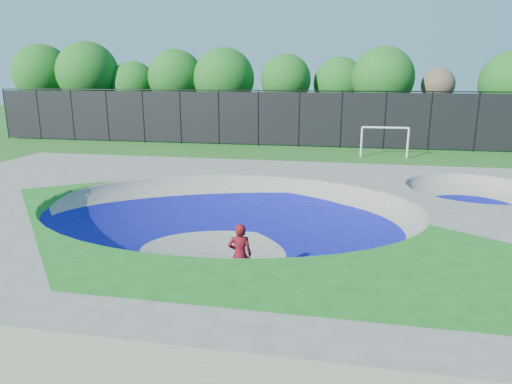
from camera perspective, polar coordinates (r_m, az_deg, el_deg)
ground at (r=13.56m, az=-3.39°, el=-7.57°), size 120.00×120.00×0.00m
skate_deck at (r=13.30m, az=-3.43°, el=-4.57°), size 22.00×14.00×1.50m
skater at (r=11.24m, az=-2.01°, el=-7.88°), size 0.64×0.48×1.61m
skateboard at (r=11.56m, az=-1.98°, el=-11.46°), size 0.79×0.28×0.05m
soccer_goal at (r=30.00m, az=15.81°, el=6.72°), size 2.96×0.12×1.95m
fence at (r=33.46m, az=5.42°, el=9.22°), size 48.09×0.09×4.04m
treeline at (r=38.22m, az=7.23°, el=14.01°), size 53.99×7.21×8.43m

